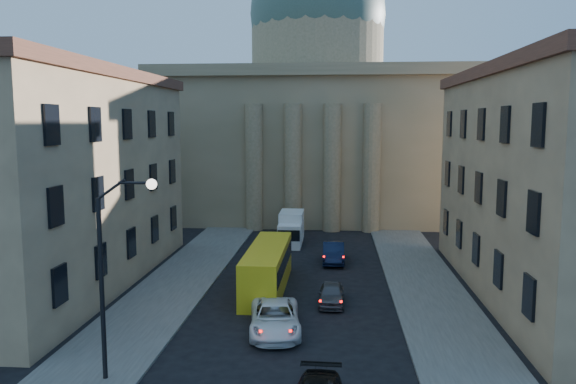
# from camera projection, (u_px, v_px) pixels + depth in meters

# --- Properties ---
(sidewalk_left) EXTENTS (5.00, 60.00, 0.15)m
(sidewalk_left) POSITION_uv_depth(u_px,v_px,m) (156.00, 305.00, 34.21)
(sidewalk_left) COLOR #52504B
(sidewalk_left) RESTS_ON ground
(sidewalk_right) EXTENTS (5.00, 60.00, 0.15)m
(sidewalk_right) POSITION_uv_depth(u_px,v_px,m) (440.00, 312.00, 32.80)
(sidewalk_right) COLOR #52504B
(sidewalk_right) RESTS_ON ground
(church) EXTENTS (68.02, 28.76, 36.60)m
(church) POSITION_uv_depth(u_px,v_px,m) (317.00, 116.00, 69.10)
(church) COLOR #78694A
(church) RESTS_ON ground
(building_left) EXTENTS (11.60, 26.60, 14.70)m
(building_left) POSITION_uv_depth(u_px,v_px,m) (49.00, 177.00, 37.97)
(building_left) COLOR tan
(building_left) RESTS_ON ground
(building_right) EXTENTS (11.60, 26.60, 14.70)m
(building_right) POSITION_uv_depth(u_px,v_px,m) (570.00, 182.00, 35.14)
(building_right) COLOR tan
(building_right) RESTS_ON ground
(street_lamp) EXTENTS (2.62, 0.44, 8.83)m
(street_lamp) POSITION_uv_depth(u_px,v_px,m) (113.00, 262.00, 23.55)
(street_lamp) COLOR black
(street_lamp) RESTS_ON ground
(car_left_mid) EXTENTS (3.25, 5.92, 1.57)m
(car_left_mid) POSITION_uv_depth(u_px,v_px,m) (275.00, 318.00, 29.81)
(car_left_mid) COLOR white
(car_left_mid) RESTS_ON ground
(car_right_far) EXTENTS (1.60, 3.85, 1.30)m
(car_right_far) POSITION_uv_depth(u_px,v_px,m) (332.00, 294.00, 34.45)
(car_right_far) COLOR #4C4D51
(car_right_far) RESTS_ON ground
(car_right_distant) EXTENTS (1.70, 4.81, 1.58)m
(car_right_distant) POSITION_uv_depth(u_px,v_px,m) (334.00, 253.00, 44.76)
(car_right_distant) COLOR black
(car_right_distant) RESTS_ON ground
(city_bus) EXTENTS (2.45, 10.33, 2.91)m
(city_bus) POSITION_uv_depth(u_px,v_px,m) (267.00, 267.00, 37.41)
(city_bus) COLOR yellow
(city_bus) RESTS_ON ground
(box_truck) EXTENTS (2.13, 5.31, 2.91)m
(box_truck) POSITION_uv_depth(u_px,v_px,m) (291.00, 229.00, 51.42)
(box_truck) COLOR white
(box_truck) RESTS_ON ground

